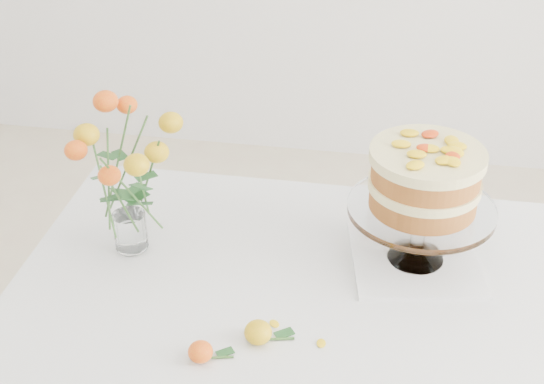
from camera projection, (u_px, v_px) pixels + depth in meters
The scene contains 8 objects.
table at pixel (336, 328), 1.64m from camera, with size 1.43×0.93×0.76m.
napkin at pixel (415, 259), 1.71m from camera, with size 0.28×0.28×0.01m, color white.
cake_stand at pixel (424, 185), 1.60m from camera, with size 0.32×0.32×0.29m.
rose_vase at pixel (122, 165), 1.63m from camera, with size 0.25×0.25×0.38m.
loose_rose_near at pixel (258, 332), 1.48m from camera, with size 0.10×0.06×0.05m.
loose_rose_far at pixel (201, 352), 1.44m from camera, with size 0.09×0.05×0.04m.
stray_petal_a at pixel (274, 324), 1.53m from camera, with size 0.03×0.02×0.00m, color yellow.
stray_petal_b at pixel (321, 343), 1.48m from camera, with size 0.03×0.02×0.00m, color yellow.
Camera 1 is at (0.07, -1.24, 1.80)m, focal length 50.00 mm.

